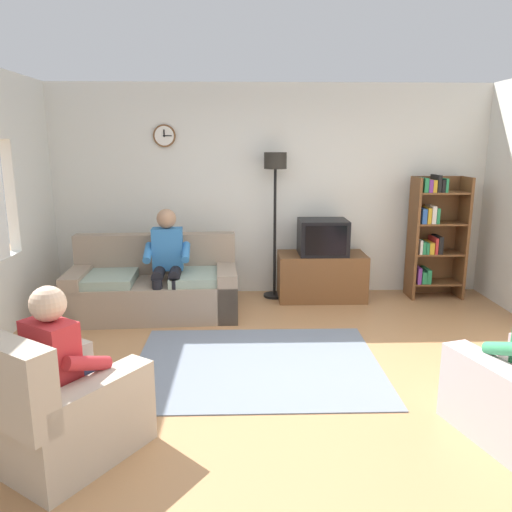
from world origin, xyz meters
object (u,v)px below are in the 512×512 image
tv_stand (321,276)px  person_on_couch (167,258)px  tv (323,237)px  person_in_left_armchair (66,361)px  bookshelf (433,234)px  floor_lamp (275,185)px  couch (154,288)px  armchair_near_window (58,412)px

tv_stand → person_on_couch: 2.01m
tv → person_in_left_armchair: person_in_left_armchair is taller
tv → person_in_left_armchair: size_ratio=0.54×
tv → bookshelf: bookshelf is taller
tv → bookshelf: 1.44m
floor_lamp → couch: bearing=-156.1°
couch → floor_lamp: 1.94m
person_on_couch → tv: bearing=18.6°
armchair_near_window → person_in_left_armchair: size_ratio=1.05×
couch → tv_stand: (2.04, 0.54, -0.02)m
tv_stand → person_in_left_armchair: bearing=-124.2°
couch → person_in_left_armchair: size_ratio=1.74×
armchair_near_window → person_on_couch: size_ratio=0.95×
armchair_near_window → person_in_left_armchair: bearing=55.8°
armchair_near_window → person_on_couch: (0.33, 2.58, 0.41)m
person_in_left_armchair → couch: bearing=87.7°
couch → person_on_couch: size_ratio=1.57×
tv_stand → bookshelf: bearing=2.8°
armchair_near_window → person_in_left_armchair: (0.05, 0.07, 0.32)m
armchair_near_window → couch: bearing=86.7°
tv_stand → couch: bearing=-165.2°
bookshelf → person_on_couch: (-3.29, -0.72, -0.13)m
armchair_near_window → person_on_couch: bearing=82.7°
bookshelf → person_on_couch: 3.37m
bookshelf → floor_lamp: (-2.03, 0.03, 0.62)m
tv → person_in_left_armchair: (-2.14, -3.13, -0.21)m
bookshelf → armchair_near_window: (-3.62, -3.30, -0.54)m
tv → person_on_couch: size_ratio=0.48×
couch → tv: bearing=14.2°
couch → person_on_couch: person_on_couch is taller
bookshelf → person_on_couch: bookshelf is taller
person_in_left_armchair → armchair_near_window: bearing=-124.2°
couch → person_on_couch: (0.18, -0.11, 0.39)m
couch → armchair_near_window: same height
person_on_couch → bookshelf: bearing=12.3°
couch → person_in_left_armchair: bearing=-92.3°
person_on_couch → armchair_near_window: bearing=-97.3°
bookshelf → armchair_near_window: 4.93m
couch → tv: tv is taller
person_on_couch → person_in_left_armchair: 2.52m
bookshelf → person_in_left_armchair: bearing=-138.0°
tv → person_in_left_armchair: 3.79m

